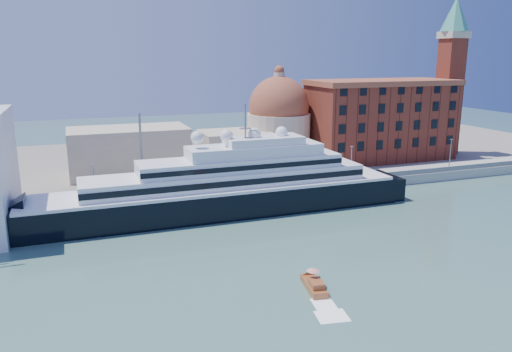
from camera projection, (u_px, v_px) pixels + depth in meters
name	position (u px, v px, depth m)	size (l,w,h in m)	color
ground	(290.00, 249.00, 85.10)	(400.00, 400.00, 0.00)	#335954
quay	(231.00, 192.00, 115.81)	(180.00, 10.00, 2.50)	gray
land	(191.00, 159.00, 153.26)	(260.00, 72.00, 2.00)	slate
quay_fence	(237.00, 189.00, 111.27)	(180.00, 0.10, 1.20)	slate
superyacht	(207.00, 194.00, 102.12)	(88.69, 12.30, 26.51)	black
water_taxi	(314.00, 285.00, 70.26)	(3.25, 6.90, 3.15)	brown
warehouse	(381.00, 119.00, 146.68)	(43.00, 19.00, 23.25)	maroon
campanile	(451.00, 67.00, 151.18)	(8.40, 8.40, 47.00)	maroon
church	(227.00, 134.00, 137.29)	(66.00, 18.00, 25.50)	beige
lamp_posts	(177.00, 161.00, 107.95)	(120.80, 2.40, 18.00)	slate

